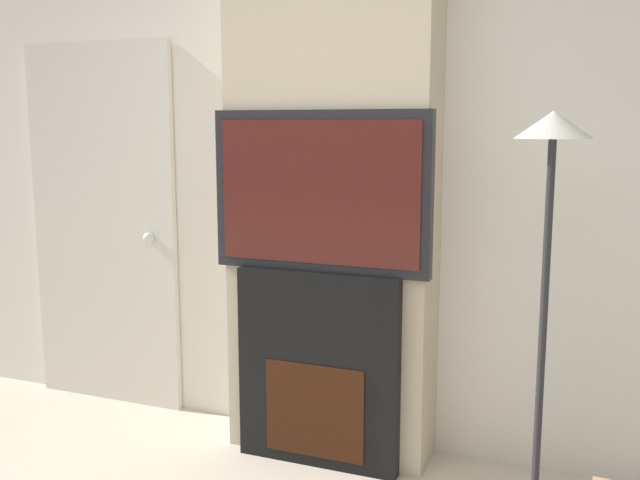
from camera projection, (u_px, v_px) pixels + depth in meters
name	position (u px, v px, depth m)	size (l,w,h in m)	color
wall_back	(345.00, 169.00, 3.44)	(6.00, 0.06, 2.70)	silver
chimney_breast	(332.00, 172.00, 3.28)	(0.96, 0.30, 2.70)	#BCAD8E
fireplace	(320.00, 369.00, 3.28)	(0.77, 0.15, 0.91)	black
television	(320.00, 192.00, 3.15)	(1.01, 0.07, 0.72)	black
floor_lamp	(549.00, 217.00, 2.62)	(0.28, 0.28, 1.61)	#262628
entry_door	(103.00, 227.00, 3.96)	(0.93, 0.09, 2.00)	beige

